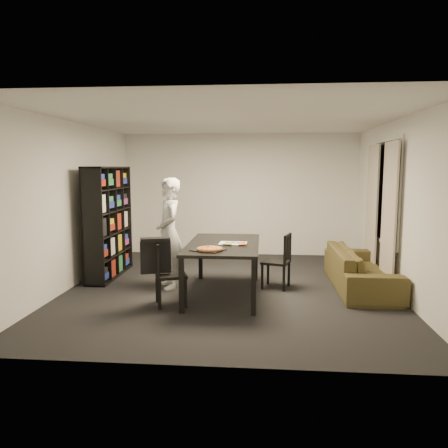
# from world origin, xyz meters

# --- Properties ---
(room) EXTENTS (5.01, 5.51, 2.61)m
(room) POSITION_xyz_m (0.00, 0.00, 1.30)
(room) COLOR black
(room) RESTS_ON ground
(window_pane) EXTENTS (0.02, 1.40, 1.60)m
(window_pane) POSITION_xyz_m (2.48, 0.60, 1.50)
(window_pane) COLOR black
(window_pane) RESTS_ON room
(window_frame) EXTENTS (0.03, 1.52, 1.72)m
(window_frame) POSITION_xyz_m (2.48, 0.60, 1.50)
(window_frame) COLOR white
(window_frame) RESTS_ON room
(curtain_left) EXTENTS (0.03, 0.70, 2.25)m
(curtain_left) POSITION_xyz_m (2.40, 0.08, 1.15)
(curtain_left) COLOR #BAAE9F
(curtain_left) RESTS_ON room
(curtain_right) EXTENTS (0.03, 0.70, 2.25)m
(curtain_right) POSITION_xyz_m (2.40, 1.12, 1.15)
(curtain_right) COLOR #BAAE9F
(curtain_right) RESTS_ON room
(bookshelf) EXTENTS (0.35, 1.50, 1.90)m
(bookshelf) POSITION_xyz_m (-2.16, 0.60, 0.95)
(bookshelf) COLOR black
(bookshelf) RESTS_ON room
(dining_table) EXTENTS (1.04, 1.86, 0.78)m
(dining_table) POSITION_xyz_m (-0.08, -0.37, 0.71)
(dining_table) COLOR black
(dining_table) RESTS_ON room
(chair_left) EXTENTS (0.52, 0.52, 0.88)m
(chair_left) POSITION_xyz_m (-0.83, -0.95, 0.50)
(chair_left) COLOR black
(chair_left) RESTS_ON room
(chair_right) EXTENTS (0.50, 0.50, 0.86)m
(chair_right) POSITION_xyz_m (0.79, 0.07, 0.49)
(chair_right) COLOR black
(chair_right) RESTS_ON room
(draped_jacket) EXTENTS (0.42, 0.29, 0.49)m
(draped_jacket) POSITION_xyz_m (-0.94, -0.99, 0.73)
(draped_jacket) COLOR black
(draped_jacket) RESTS_ON chair_left
(person) EXTENTS (0.63, 0.74, 1.73)m
(person) POSITION_xyz_m (-0.96, -0.04, 0.86)
(person) COLOR silver
(person) RESTS_ON room
(baking_tray) EXTENTS (0.50, 0.46, 0.01)m
(baking_tray) POSITION_xyz_m (-0.23, -0.94, 0.78)
(baking_tray) COLOR black
(baking_tray) RESTS_ON dining_table
(pepperoni_pizza) EXTENTS (0.35, 0.35, 0.03)m
(pepperoni_pizza) POSITION_xyz_m (-0.21, -0.96, 0.80)
(pepperoni_pizza) COLOR #9B5A2D
(pepperoni_pizza) RESTS_ON dining_table
(kitchen_towel) EXTENTS (0.42, 0.32, 0.01)m
(kitchen_towel) POSITION_xyz_m (0.07, -0.38, 0.78)
(kitchen_towel) COLOR white
(kitchen_towel) RESTS_ON dining_table
(pizza_slices) EXTENTS (0.40, 0.35, 0.01)m
(pizza_slices) POSITION_xyz_m (0.11, -0.45, 0.79)
(pizza_slices) COLOR #CD7C40
(pizza_slices) RESTS_ON dining_table
(sofa) EXTENTS (0.83, 2.13, 0.62)m
(sofa) POSITION_xyz_m (2.04, 0.18, 0.31)
(sofa) COLOR #3B2F17
(sofa) RESTS_ON room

